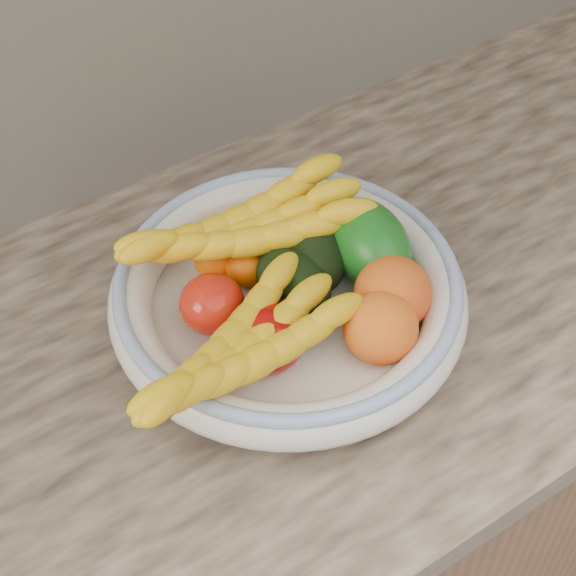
# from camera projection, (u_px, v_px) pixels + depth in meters

# --- Properties ---
(kitchen_counter) EXTENTS (2.44, 0.66, 1.40)m
(kitchen_counter) POSITION_uv_depth(u_px,v_px,m) (279.00, 502.00, 1.33)
(kitchen_counter) COLOR brown
(kitchen_counter) RESTS_ON ground
(fruit_bowl) EXTENTS (0.39, 0.39, 0.08)m
(fruit_bowl) POSITION_uv_depth(u_px,v_px,m) (288.00, 295.00, 0.96)
(fruit_bowl) COLOR silver
(fruit_bowl) RESTS_ON kitchen_counter
(clementine_back_left) EXTENTS (0.05, 0.05, 0.04)m
(clementine_back_left) POSITION_uv_depth(u_px,v_px,m) (215.00, 259.00, 0.99)
(clementine_back_left) COLOR #FF6705
(clementine_back_left) RESTS_ON fruit_bowl
(clementine_back_right) EXTENTS (0.07, 0.07, 0.05)m
(clementine_back_right) POSITION_uv_depth(u_px,v_px,m) (256.00, 229.00, 1.02)
(clementine_back_right) COLOR orange
(clementine_back_right) RESTS_ON fruit_bowl
(clementine_back_mid) EXTENTS (0.06, 0.06, 0.04)m
(clementine_back_mid) POSITION_uv_depth(u_px,v_px,m) (246.00, 267.00, 0.98)
(clementine_back_mid) COLOR #E15E04
(clementine_back_mid) RESTS_ON fruit_bowl
(tomato_left) EXTENTS (0.09, 0.09, 0.06)m
(tomato_left) POSITION_uv_depth(u_px,v_px,m) (212.00, 304.00, 0.93)
(tomato_left) COLOR red
(tomato_left) RESTS_ON fruit_bowl
(tomato_near_left) EXTENTS (0.09, 0.09, 0.07)m
(tomato_near_left) POSITION_uv_depth(u_px,v_px,m) (267.00, 339.00, 0.90)
(tomato_near_left) COLOR #9E0505
(tomato_near_left) RESTS_ON fruit_bowl
(avocado_center) EXTENTS (0.08, 0.11, 0.07)m
(avocado_center) POSITION_uv_depth(u_px,v_px,m) (293.00, 282.00, 0.95)
(avocado_center) COLOR black
(avocado_center) RESTS_ON fruit_bowl
(avocado_right) EXTENTS (0.11, 0.12, 0.07)m
(avocado_right) POSITION_uv_depth(u_px,v_px,m) (316.00, 257.00, 0.98)
(avocado_right) COLOR black
(avocado_right) RESTS_ON fruit_bowl
(green_mango) EXTENTS (0.11, 0.13, 0.11)m
(green_mango) POSITION_uv_depth(u_px,v_px,m) (368.00, 243.00, 0.97)
(green_mango) COLOR #0F5412
(green_mango) RESTS_ON fruit_bowl
(peach_front) EXTENTS (0.08, 0.08, 0.08)m
(peach_front) POSITION_uv_depth(u_px,v_px,m) (381.00, 328.00, 0.90)
(peach_front) COLOR orange
(peach_front) RESTS_ON fruit_bowl
(peach_right) EXTENTS (0.09, 0.09, 0.08)m
(peach_right) POSITION_uv_depth(u_px,v_px,m) (393.00, 294.00, 0.93)
(peach_right) COLOR orange
(peach_right) RESTS_ON fruit_bowl
(banana_bunch_back) EXTENTS (0.31, 0.16, 0.09)m
(banana_bunch_back) POSITION_uv_depth(u_px,v_px,m) (243.00, 234.00, 0.97)
(banana_bunch_back) COLOR yellow
(banana_bunch_back) RESTS_ON fruit_bowl
(banana_bunch_front) EXTENTS (0.30, 0.18, 0.08)m
(banana_bunch_front) POSITION_uv_depth(u_px,v_px,m) (241.00, 356.00, 0.86)
(banana_bunch_front) COLOR yellow
(banana_bunch_front) RESTS_ON fruit_bowl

